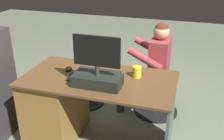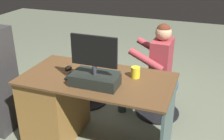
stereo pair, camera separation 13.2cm
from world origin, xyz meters
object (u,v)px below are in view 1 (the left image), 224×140
at_px(keyboard, 98,72).
at_px(visitor_chair, 157,93).
at_px(computer_mouse, 69,69).
at_px(person, 150,63).
at_px(desk, 64,104).
at_px(teddy_bear, 84,58).
at_px(office_chair_teddy, 85,85).
at_px(cup, 137,72).
at_px(monitor, 97,73).
at_px(tv_remote, 71,77).

height_order(keyboard, visitor_chair, keyboard).
distance_m(computer_mouse, person, 0.97).
relative_size(desk, teddy_bear, 3.65).
bearing_deg(keyboard, computer_mouse, 4.45).
height_order(keyboard, office_chair_teddy, keyboard).
xyz_separation_m(cup, office_chair_teddy, (0.78, -0.59, -0.54)).
bearing_deg(office_chair_teddy, person, -177.68).
height_order(desk, person, person).
height_order(teddy_bear, visitor_chair, teddy_bear).
relative_size(desk, cup, 13.54).
height_order(computer_mouse, office_chair_teddy, computer_mouse).
relative_size(keyboard, person, 0.38).
bearing_deg(visitor_chair, monitor, 65.39).
bearing_deg(tv_remote, keyboard, -148.79).
relative_size(cup, person, 0.09).
relative_size(cup, teddy_bear, 0.27).
relative_size(desk, office_chair_teddy, 2.83).
xyz_separation_m(teddy_bear, person, (-0.80, -0.02, 0.03)).
distance_m(computer_mouse, cup, 0.66).
relative_size(tv_remote, person, 0.14).
xyz_separation_m(desk, teddy_bear, (0.07, -0.73, 0.21)).
distance_m(tv_remote, visitor_chair, 1.19).
bearing_deg(office_chair_teddy, desk, 95.95).
bearing_deg(keyboard, monitor, 108.45).
bearing_deg(office_chair_teddy, computer_mouse, 100.30).
bearing_deg(tv_remote, desk, -37.73).
bearing_deg(computer_mouse, tv_remote, 120.70).
bearing_deg(cup, teddy_bear, -37.79).
relative_size(desk, computer_mouse, 14.53).
bearing_deg(computer_mouse, monitor, 149.57).
relative_size(keyboard, computer_mouse, 4.38).
relative_size(monitor, teddy_bear, 1.16).
bearing_deg(cup, office_chair_teddy, -37.20).
height_order(office_chair_teddy, person, person).
xyz_separation_m(desk, person, (-0.73, -0.75, 0.24)).
height_order(desk, computer_mouse, computer_mouse).
bearing_deg(office_chair_teddy, teddy_bear, -90.00).
bearing_deg(computer_mouse, cup, -175.67).
distance_m(monitor, office_chair_teddy, 1.16).
height_order(monitor, visitor_chair, monitor).
xyz_separation_m(monitor, person, (-0.31, -0.89, -0.22)).
relative_size(cup, office_chair_teddy, 0.21).
distance_m(cup, teddy_bear, 1.00).
height_order(desk, monitor, monitor).
height_order(keyboard, person, person).
bearing_deg(keyboard, teddy_bear, -56.97).
distance_m(keyboard, office_chair_teddy, 0.89).
distance_m(desk, office_chair_teddy, 0.73).
bearing_deg(teddy_bear, desk, 95.85).
bearing_deg(computer_mouse, desk, 60.85).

